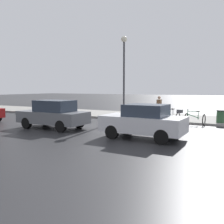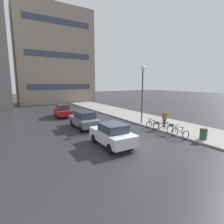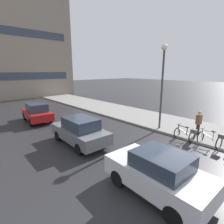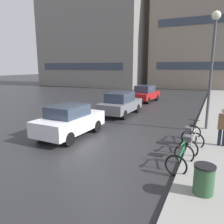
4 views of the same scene
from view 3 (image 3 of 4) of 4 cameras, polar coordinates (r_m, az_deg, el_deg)
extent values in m
plane|color=#28282B|center=(8.53, 24.30, -18.51)|extent=(140.00, 140.00, 0.00)
cube|color=gray|center=(18.52, 3.43, 0.02)|extent=(4.80, 60.00, 0.14)
torus|color=black|center=(12.07, 26.91, -7.33)|extent=(0.75, 0.16, 0.74)
torus|color=black|center=(11.64, 31.53, -8.62)|extent=(0.75, 0.16, 0.74)
cube|color=#ADAFB5|center=(11.68, 30.14, -6.95)|extent=(0.04, 0.04, 0.55)
cube|color=#ADAFB5|center=(11.94, 27.39, -6.10)|extent=(0.04, 0.04, 0.59)
cube|color=#ADAFB5|center=(11.73, 28.88, -5.40)|extent=(0.12, 0.64, 0.04)
cube|color=#ADAFB5|center=(11.81, 28.83, -6.85)|extent=(0.14, 0.73, 0.26)
ellipsoid|color=black|center=(11.59, 30.32, -5.54)|extent=(0.17, 0.28, 0.07)
cylinder|color=black|center=(11.84, 27.55, -4.67)|extent=(0.50, 0.10, 0.03)
cube|color=#4C4C51|center=(11.45, 32.34, -6.69)|extent=(0.32, 0.38, 0.22)
torus|color=black|center=(12.42, 20.46, -6.27)|extent=(0.69, 0.13, 0.68)
torus|color=black|center=(11.94, 24.55, -7.44)|extent=(0.69, 0.13, 0.68)
cube|color=black|center=(12.01, 23.29, -5.91)|extent=(0.04, 0.04, 0.51)
cube|color=black|center=(12.29, 20.87, -5.04)|extent=(0.04, 0.04, 0.60)
cube|color=black|center=(12.08, 22.17, -4.41)|extent=(0.10, 0.61, 0.04)
cube|color=black|center=(12.16, 22.14, -5.83)|extent=(0.10, 0.69, 0.25)
ellipsoid|color=black|center=(11.92, 23.42, -4.61)|extent=(0.17, 0.27, 0.07)
cylinder|color=black|center=(12.20, 21.00, -3.62)|extent=(0.50, 0.08, 0.03)
cube|color=#4C4C51|center=(11.76, 25.25, -5.71)|extent=(0.31, 0.37, 0.22)
cube|color=silver|center=(6.84, 14.47, -19.39)|extent=(1.90, 3.84, 0.73)
cube|color=#2D3847|center=(6.45, 15.95, -15.10)|extent=(1.53, 1.89, 0.54)
cylinder|color=black|center=(7.16, 2.03, -20.75)|extent=(0.24, 0.65, 0.64)
cylinder|color=black|center=(8.17, 10.71, -16.32)|extent=(0.24, 0.65, 0.64)
cylinder|color=black|center=(6.03, 19.63, -29.30)|extent=(0.24, 0.65, 0.64)
cylinder|color=black|center=(7.20, 26.59, -22.10)|extent=(0.24, 0.65, 0.64)
cube|color=slate|center=(10.79, -10.50, -6.82)|extent=(1.87, 4.12, 0.67)
cube|color=#2D3847|center=(10.44, -10.18, -3.68)|extent=(1.51, 2.11, 0.64)
cylinder|color=black|center=(11.63, -17.12, -7.46)|extent=(0.23, 0.64, 0.64)
cylinder|color=black|center=(12.32, -10.26, -5.89)|extent=(0.23, 0.64, 0.64)
cylinder|color=black|center=(9.52, -10.64, -11.82)|extent=(0.23, 0.64, 0.64)
cylinder|color=black|center=(10.35, -2.84, -9.49)|extent=(0.23, 0.64, 0.64)
cube|color=#AD1919|center=(16.55, -23.28, -0.68)|extent=(2.08, 3.95, 0.63)
cube|color=#2D3847|center=(16.27, -23.36, 1.43)|extent=(1.60, 2.10, 0.67)
cylinder|color=black|center=(17.60, -26.56, -1.27)|extent=(0.28, 0.66, 0.64)
cylinder|color=black|center=(17.91, -21.71, -0.56)|extent=(0.28, 0.66, 0.64)
cylinder|color=black|center=(15.35, -24.89, -3.08)|extent=(0.28, 0.66, 0.64)
cylinder|color=black|center=(15.71, -19.39, -2.23)|extent=(0.28, 0.66, 0.64)
cylinder|color=#1E2333|center=(13.05, 25.99, -5.45)|extent=(0.14, 0.14, 0.86)
cylinder|color=#1E2333|center=(13.21, 26.35, -5.28)|extent=(0.14, 0.14, 0.86)
cube|color=brown|center=(12.93, 26.51, -2.21)|extent=(0.42, 0.27, 0.64)
sphere|color=tan|center=(12.82, 26.72, -0.23)|extent=(0.22, 0.22, 0.22)
cylinder|color=#424247|center=(13.09, 15.89, 6.35)|extent=(0.14, 0.14, 5.71)
sphere|color=#F2EACC|center=(13.10, 16.78, 19.60)|extent=(0.44, 0.44, 0.44)
cube|color=gray|center=(34.59, -28.70, 20.91)|extent=(15.52, 7.64, 19.60)
cube|color=#333D4C|center=(30.45, -25.60, 10.56)|extent=(12.73, 0.06, 1.10)
cube|color=#333D4C|center=(30.92, -26.85, 22.20)|extent=(12.73, 0.06, 1.10)
camera|label=1|loc=(6.25, -138.57, -28.92)|focal=40.00mm
camera|label=2|loc=(7.03, 147.67, -11.17)|focal=28.00mm
camera|label=4|loc=(12.67, 73.53, -0.30)|focal=35.00mm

